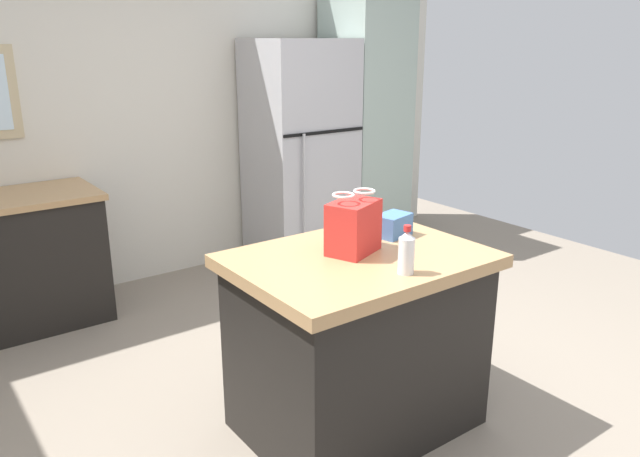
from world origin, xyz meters
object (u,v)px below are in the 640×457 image
at_px(kitchen_island, 357,341).
at_px(shopping_bag, 353,226).
at_px(refrigerator, 300,154).
at_px(small_box, 393,225).
at_px(bottle, 406,252).
at_px(tall_cabinet, 365,126).

height_order(kitchen_island, shopping_bag, shopping_bag).
bearing_deg(refrigerator, shopping_bag, -118.78).
xyz_separation_m(kitchen_island, small_box, (0.31, 0.12, 0.50)).
relative_size(kitchen_island, shopping_bag, 3.93).
height_order(kitchen_island, small_box, small_box).
bearing_deg(small_box, kitchen_island, -159.73).
bearing_deg(small_box, shopping_bag, -166.83).
bearing_deg(bottle, refrigerator, 64.84).
distance_m(refrigerator, bottle, 2.69).
bearing_deg(small_box, refrigerator, 67.54).
relative_size(refrigerator, tall_cabinet, 0.84).
height_order(shopping_bag, small_box, shopping_bag).
distance_m(shopping_bag, bottle, 0.34).
relative_size(tall_cabinet, bottle, 10.37).
bearing_deg(kitchen_island, shopping_bag, 90.93).
bearing_deg(refrigerator, kitchen_island, -118.28).
xyz_separation_m(refrigerator, shopping_bag, (-1.15, -2.10, 0.10)).
bearing_deg(shopping_bag, bottle, -88.55).
distance_m(tall_cabinet, shopping_bag, 2.80).
bearing_deg(bottle, shopping_bag, 91.45).
distance_m(refrigerator, shopping_bag, 2.39).
xyz_separation_m(kitchen_island, shopping_bag, (-0.00, 0.04, 0.56)).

